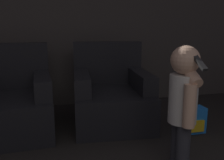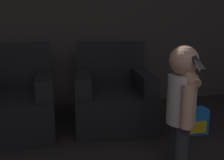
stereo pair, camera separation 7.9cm
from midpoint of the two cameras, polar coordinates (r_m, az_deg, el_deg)
wall_back at (r=3.51m, az=-8.18°, el=15.49°), size 8.40×0.05×2.60m
armchair_left at (r=2.82m, az=-20.95°, el=-4.69°), size 0.86×0.95×0.90m
armchair_right at (r=2.85m, az=1.02°, el=-3.72°), size 0.90×0.99×0.90m
person_toddler at (r=1.88m, az=16.91°, el=-4.34°), size 0.21×0.36×0.95m
toy_backpack at (r=2.73m, az=18.88°, el=-8.91°), size 0.28×0.17×0.27m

